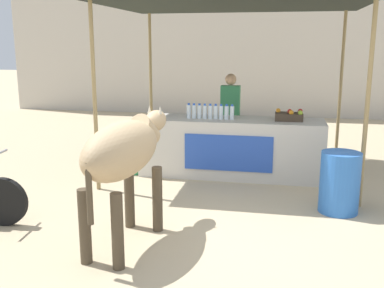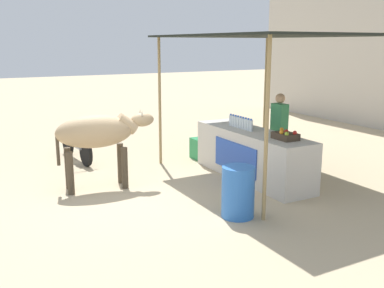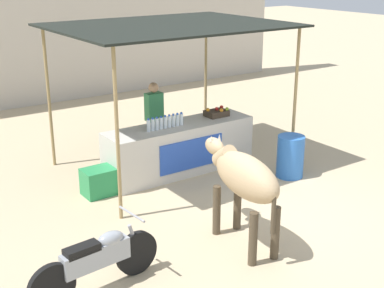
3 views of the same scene
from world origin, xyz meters
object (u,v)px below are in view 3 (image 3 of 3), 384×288
(stall_counter, at_px, (180,148))
(motorcycle_parked, at_px, (98,259))
(fruit_crate, at_px, (217,113))
(cow, at_px, (244,178))
(cooler_box, at_px, (100,181))
(water_barrel, at_px, (290,156))
(vendor_behind_counter, at_px, (154,122))

(stall_counter, height_order, motorcycle_parked, stall_counter)
(fruit_crate, relative_size, cow, 0.24)
(stall_counter, height_order, fruit_crate, fruit_crate)
(motorcycle_parked, bearing_deg, stall_counter, 41.98)
(cooler_box, bearing_deg, stall_counter, 3.17)
(fruit_crate, distance_m, cow, 3.39)
(cooler_box, distance_m, water_barrel, 3.59)
(fruit_crate, bearing_deg, motorcycle_parked, -144.93)
(water_barrel, distance_m, motorcycle_parked, 4.80)
(fruit_crate, height_order, cooler_box, fruit_crate)
(cooler_box, bearing_deg, vendor_behind_counter, 27.39)
(vendor_behind_counter, height_order, cooler_box, vendor_behind_counter)
(motorcycle_parked, bearing_deg, vendor_behind_counter, 50.00)
(cow, height_order, motorcycle_parked, cow)
(vendor_behind_counter, distance_m, cooler_box, 1.95)
(fruit_crate, height_order, motorcycle_parked, fruit_crate)
(cooler_box, relative_size, motorcycle_parked, 0.33)
(stall_counter, bearing_deg, cow, -105.97)
(stall_counter, bearing_deg, water_barrel, -41.60)
(stall_counter, xyz_separation_m, water_barrel, (1.58, -1.41, -0.08))
(cow, bearing_deg, fruit_crate, 59.06)
(fruit_crate, distance_m, motorcycle_parked, 4.88)
(water_barrel, bearing_deg, cooler_box, 158.58)
(cooler_box, xyz_separation_m, water_barrel, (3.33, -1.31, 0.16))
(stall_counter, relative_size, fruit_crate, 6.82)
(stall_counter, distance_m, fruit_crate, 1.08)
(fruit_crate, bearing_deg, water_barrel, -65.70)
(vendor_behind_counter, height_order, water_barrel, vendor_behind_counter)
(vendor_behind_counter, height_order, cow, vendor_behind_counter)
(water_barrel, bearing_deg, stall_counter, 138.40)
(stall_counter, xyz_separation_m, fruit_crate, (0.93, 0.05, 0.55))
(cooler_box, height_order, motorcycle_parked, motorcycle_parked)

